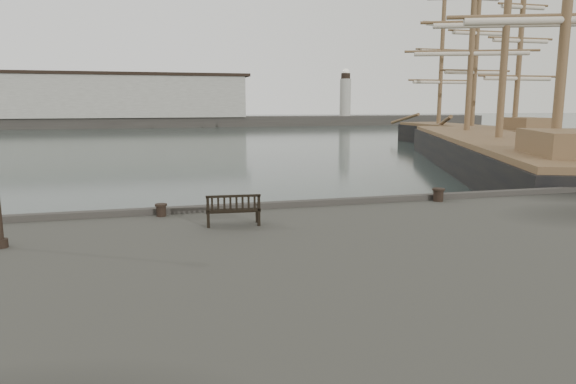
{
  "coord_description": "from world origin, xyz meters",
  "views": [
    {
      "loc": [
        -3.59,
        -15.39,
        4.78
      ],
      "look_at": [
        0.37,
        -0.5,
        2.1
      ],
      "focal_mm": 32.0,
      "sensor_mm": 36.0,
      "label": 1
    }
  ],
  "objects_px": {
    "bench": "(233,216)",
    "tall_ship_main": "(497,162)",
    "tall_ship_far": "(471,141)",
    "bollard_left": "(161,210)",
    "bollard_right": "(438,195)"
  },
  "relations": [
    {
      "from": "bench",
      "to": "tall_ship_far",
      "type": "distance_m",
      "value": 46.97
    },
    {
      "from": "tall_ship_main",
      "to": "tall_ship_far",
      "type": "bearing_deg",
      "value": 82.28
    },
    {
      "from": "bollard_left",
      "to": "tall_ship_main",
      "type": "xyz_separation_m",
      "value": [
        23.25,
        15.99,
        -1.05
      ]
    },
    {
      "from": "bench",
      "to": "tall_ship_main",
      "type": "bearing_deg",
      "value": 44.39
    },
    {
      "from": "bollard_left",
      "to": "tall_ship_far",
      "type": "xyz_separation_m",
      "value": [
        33.04,
        33.46,
        -1.03
      ]
    },
    {
      "from": "tall_ship_main",
      "to": "bollard_left",
      "type": "bearing_deg",
      "value": -123.9
    },
    {
      "from": "bench",
      "to": "bollard_left",
      "type": "relative_size",
      "value": 4.06
    },
    {
      "from": "bollard_left",
      "to": "tall_ship_main",
      "type": "height_order",
      "value": "tall_ship_main"
    },
    {
      "from": "bench",
      "to": "tall_ship_far",
      "type": "relative_size",
      "value": 0.06
    },
    {
      "from": "tall_ship_far",
      "to": "bench",
      "type": "bearing_deg",
      "value": -130.9
    },
    {
      "from": "tall_ship_main",
      "to": "bollard_right",
      "type": "bearing_deg",
      "value": -110.23
    },
    {
      "from": "bench",
      "to": "tall_ship_far",
      "type": "bearing_deg",
      "value": 53.28
    },
    {
      "from": "tall_ship_main",
      "to": "tall_ship_far",
      "type": "relative_size",
      "value": 1.46
    },
    {
      "from": "bench",
      "to": "tall_ship_main",
      "type": "xyz_separation_m",
      "value": [
        21.41,
        17.62,
        -1.14
      ]
    },
    {
      "from": "bollard_left",
      "to": "tall_ship_far",
      "type": "bearing_deg",
      "value": 45.36
    }
  ]
}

